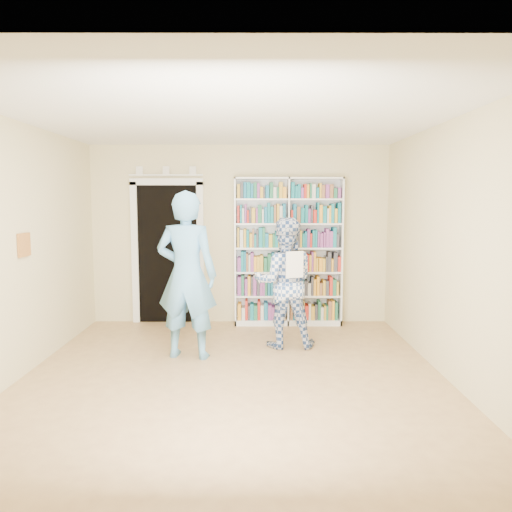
% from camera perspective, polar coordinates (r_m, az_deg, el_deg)
% --- Properties ---
extents(floor, '(5.00, 5.00, 0.00)m').
position_cam_1_polar(floor, '(5.43, -2.63, -13.79)').
color(floor, '#9D744C').
rests_on(floor, ground).
extents(ceiling, '(5.00, 5.00, 0.00)m').
position_cam_1_polar(ceiling, '(5.17, -2.79, 15.60)').
color(ceiling, white).
rests_on(ceiling, wall_back).
extents(wall_back, '(4.50, 0.00, 4.50)m').
position_cam_1_polar(wall_back, '(7.61, -1.87, 2.44)').
color(wall_back, beige).
rests_on(wall_back, floor).
extents(wall_left, '(0.00, 5.00, 5.00)m').
position_cam_1_polar(wall_left, '(5.69, -25.98, 0.48)').
color(wall_left, beige).
rests_on(wall_left, floor).
extents(wall_right, '(0.00, 5.00, 5.00)m').
position_cam_1_polar(wall_right, '(5.50, 21.40, 0.50)').
color(wall_right, beige).
rests_on(wall_right, floor).
extents(bookshelf, '(1.61, 0.30, 2.21)m').
position_cam_1_polar(bookshelf, '(7.49, 3.70, 0.57)').
color(bookshelf, white).
rests_on(bookshelf, floor).
extents(doorway, '(1.10, 0.08, 2.43)m').
position_cam_1_polar(doorway, '(7.72, -10.06, 1.13)').
color(doorway, black).
rests_on(doorway, floor).
extents(wall_art, '(0.03, 0.25, 0.25)m').
position_cam_1_polar(wall_art, '(5.86, -24.98, 1.16)').
color(wall_art, brown).
rests_on(wall_art, wall_left).
extents(man_blue, '(0.79, 0.58, 1.99)m').
position_cam_1_polar(man_blue, '(5.95, -7.92, -2.18)').
color(man_blue, '#5A99C8').
rests_on(man_blue, floor).
extents(man_plaid, '(0.81, 0.63, 1.66)m').
position_cam_1_polar(man_plaid, '(6.37, 3.26, -3.07)').
color(man_plaid, navy).
rests_on(man_plaid, floor).
extents(paper_sheet, '(0.22, 0.09, 0.32)m').
position_cam_1_polar(paper_sheet, '(6.06, 4.45, -0.98)').
color(paper_sheet, white).
rests_on(paper_sheet, man_plaid).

